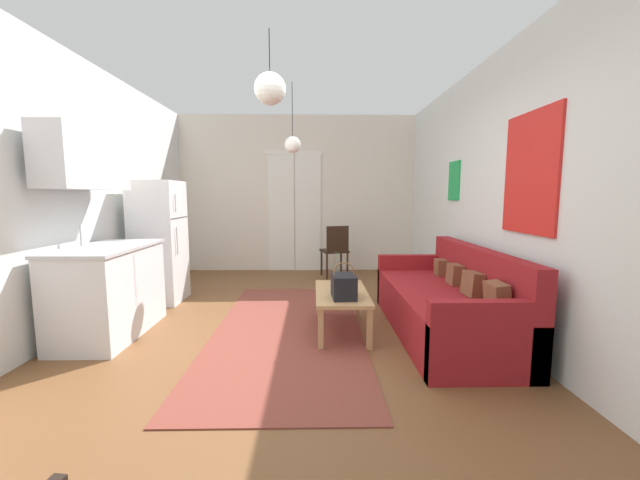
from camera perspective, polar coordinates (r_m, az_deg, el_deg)
ground_plane at (r=3.63m, az=-5.75°, el=-16.55°), size 4.85×7.71×0.10m
wall_back at (r=6.93m, az=-3.43°, el=6.92°), size 4.45×0.13×2.82m
wall_right at (r=3.82m, az=28.74°, el=6.37°), size 0.12×7.31×2.82m
wall_left at (r=4.14m, az=-37.78°, el=5.73°), size 0.12×7.31×2.82m
area_rug at (r=4.00m, az=-4.88°, el=-13.45°), size 1.49×3.32×0.01m
couch at (r=4.04m, az=19.05°, el=-9.43°), size 0.90×2.18×0.87m
coffee_table at (r=3.86m, az=3.29°, el=-8.60°), size 0.52×1.02×0.42m
bamboo_vase at (r=4.03m, az=2.44°, el=-5.93°), size 0.07×0.07×0.38m
handbag at (r=3.59m, az=3.64°, el=-7.01°), size 0.24×0.33×0.34m
refrigerator at (r=5.28m, az=-23.36°, el=-0.27°), size 0.58×0.62×1.58m
kitchen_counter at (r=4.24m, az=-30.14°, el=-2.88°), size 0.65×1.22×2.01m
accent_chair at (r=6.31m, az=2.39°, el=-1.27°), size 0.51×0.49×0.88m
pendant_lamp_near at (r=3.56m, az=-7.66°, el=21.94°), size 0.28×0.28×0.64m
pendant_lamp_far at (r=5.00m, az=-4.22°, el=14.33°), size 0.21×0.21×0.89m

